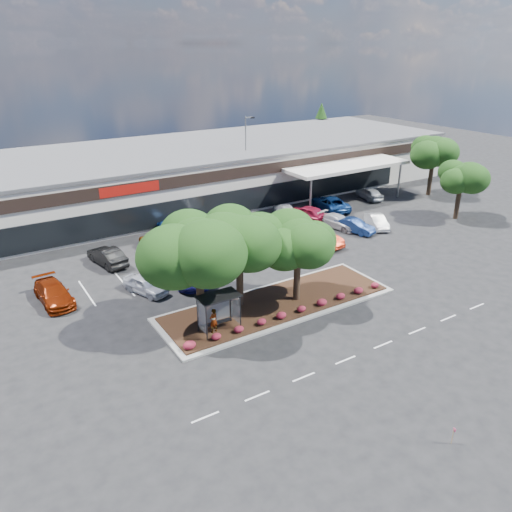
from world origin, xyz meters
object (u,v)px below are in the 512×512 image
light_pole (247,165)px  survey_stake (453,434)px  car_1 (145,285)px  car_0 (54,293)px

light_pole → survey_stake: bearing=-107.3°
light_pole → car_1: (-19.36, -16.90, -3.84)m
light_pole → car_1: 25.98m
light_pole → survey_stake: size_ratio=11.10×
car_0 → car_1: 6.72m
survey_stake → car_0: car_0 is taller
survey_stake → light_pole: bearing=72.7°
car_0 → car_1: size_ratio=1.27×
survey_stake → car_0: 28.52m
light_pole → survey_stake: (-12.49, -40.02, -3.92)m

